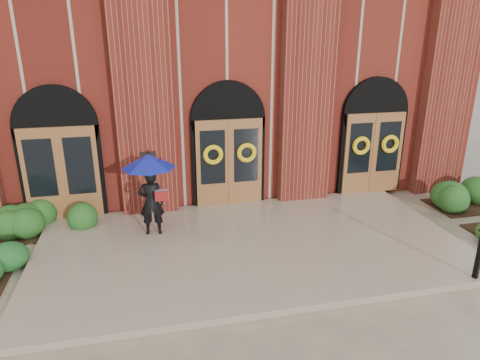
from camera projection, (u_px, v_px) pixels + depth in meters
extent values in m
plane|color=gray|center=(252.00, 251.00, 10.14)|extent=(90.00, 90.00, 0.00)
cube|color=gray|center=(251.00, 246.00, 10.25)|extent=(10.00, 5.30, 0.15)
cube|color=maroon|center=(198.00, 69.00, 17.19)|extent=(16.00, 12.00, 7.00)
cube|color=black|center=(148.00, 162.00, 11.40)|extent=(0.40, 0.05, 0.55)
cube|color=maroon|center=(143.00, 90.00, 11.03)|extent=(1.50, 0.45, 7.00)
cube|color=maroon|center=(307.00, 86.00, 11.97)|extent=(1.50, 0.45, 7.00)
cube|color=maroon|center=(447.00, 82.00, 12.91)|extent=(1.50, 0.45, 7.00)
cube|color=brown|center=(62.00, 174.00, 11.23)|extent=(1.90, 0.10, 2.50)
cylinder|color=black|center=(56.00, 126.00, 10.95)|extent=(2.10, 0.22, 2.10)
cube|color=brown|center=(229.00, 163.00, 12.18)|extent=(1.90, 0.10, 2.50)
cylinder|color=black|center=(228.00, 118.00, 11.89)|extent=(2.10, 0.22, 2.10)
cube|color=brown|center=(373.00, 153.00, 13.12)|extent=(1.90, 0.10, 2.50)
cylinder|color=black|center=(375.00, 112.00, 12.84)|extent=(2.10, 0.22, 2.10)
torus|color=yellow|center=(213.00, 155.00, 11.87)|extent=(0.57, 0.13, 0.57)
torus|color=yellow|center=(247.00, 153.00, 12.07)|extent=(0.57, 0.13, 0.57)
torus|color=yellow|center=(361.00, 146.00, 12.81)|extent=(0.57, 0.13, 0.57)
torus|color=yellow|center=(390.00, 144.00, 13.01)|extent=(0.57, 0.13, 0.57)
imported|color=black|center=(151.00, 202.00, 10.46)|extent=(0.63, 0.44, 1.66)
cone|color=navy|center=(148.00, 161.00, 10.11)|extent=(1.38, 1.38, 0.33)
cylinder|color=black|center=(152.00, 179.00, 10.22)|extent=(0.02, 0.02, 0.56)
cube|color=#A5A8AA|center=(161.00, 195.00, 10.32)|extent=(0.32, 0.18, 0.24)
cube|color=maroon|center=(161.00, 196.00, 10.23)|extent=(0.31, 0.05, 0.24)
cube|color=black|center=(479.00, 255.00, 8.62)|extent=(0.12, 0.12, 1.04)
ellipsoid|color=#204E1A|center=(35.00, 220.00, 10.96)|extent=(2.82, 1.13, 0.72)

